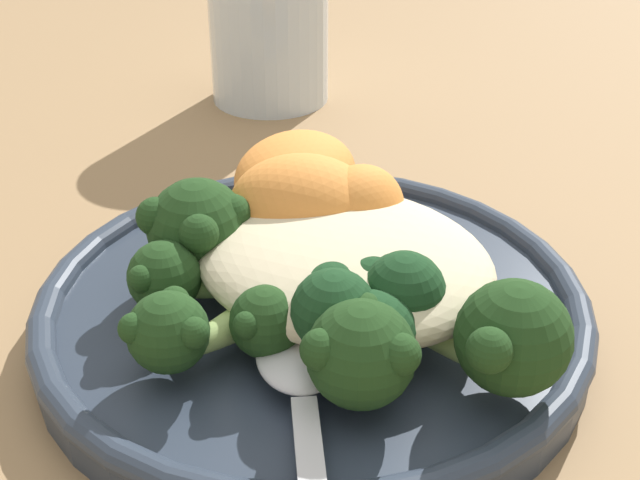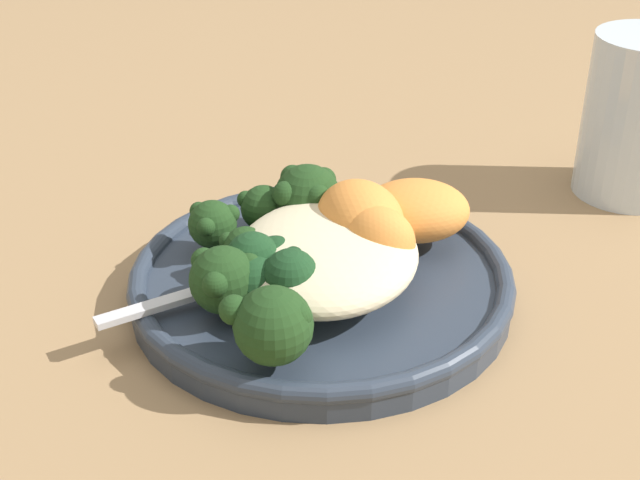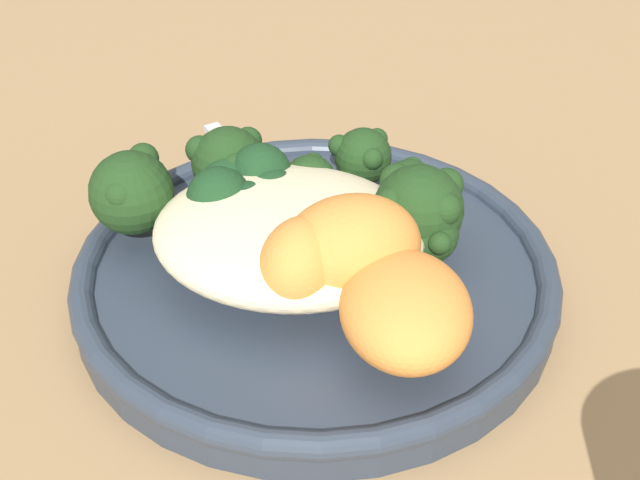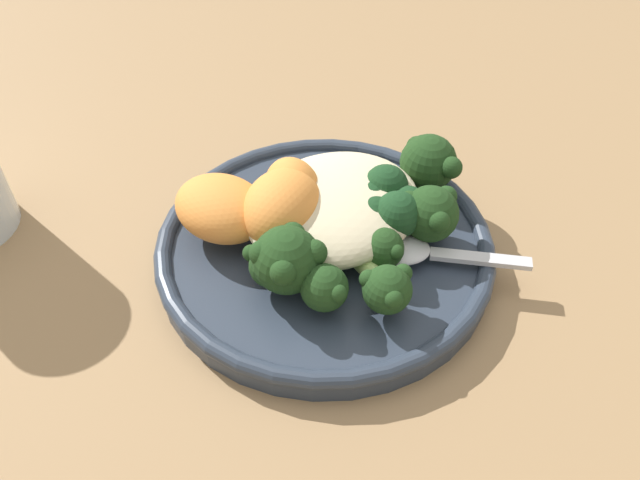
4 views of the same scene
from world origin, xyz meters
TOP-DOWN VIEW (x-y plane):
  - ground_plane at (0.00, 0.00)m, footprint 4.00×4.00m
  - plate at (0.00, -0.01)m, footprint 0.23×0.23m
  - quinoa_mound at (-0.01, -0.01)m, footprint 0.13×0.11m
  - broccoli_stalk_0 at (0.04, -0.01)m, footprint 0.08×0.04m
  - broccoli_stalk_1 at (0.04, 0.01)m, footprint 0.08×0.06m
  - broccoli_stalk_2 at (0.02, 0.02)m, footprint 0.08×0.10m
  - broccoli_stalk_3 at (0.01, 0.04)m, footprint 0.04×0.11m
  - broccoli_stalk_4 at (-0.01, 0.02)m, footprint 0.03×0.09m
  - broccoli_stalk_5 at (-0.05, 0.03)m, footprint 0.10×0.10m
  - broccoli_stalk_6 at (-0.08, 0.00)m, footprint 0.13×0.06m
  - sweet_potato_chunk_0 at (0.02, -0.03)m, footprint 0.08×0.08m
  - sweet_potato_chunk_1 at (0.05, -0.06)m, footprint 0.07×0.08m
  - sweet_potato_chunk_2 at (0.00, -0.04)m, footprint 0.04×0.05m
  - kale_tuft at (-0.04, 0.01)m, footprint 0.06×0.06m
  - spoon at (-0.03, 0.04)m, footprint 0.09×0.10m

SIDE VIEW (x-z plane):
  - ground_plane at x=0.00m, z-range 0.00..0.00m
  - plate at x=0.00m, z-range 0.00..0.02m
  - spoon at x=-0.03m, z-range 0.02..0.03m
  - broccoli_stalk_4 at x=-0.01m, z-range 0.02..0.05m
  - broccoli_stalk_2 at x=0.02m, z-range 0.02..0.05m
  - broccoli_stalk_0 at x=0.04m, z-range 0.02..0.05m
  - broccoli_stalk_3 at x=0.01m, z-range 0.02..0.05m
  - quinoa_mound at x=-0.01m, z-range 0.02..0.05m
  - broccoli_stalk_5 at x=-0.05m, z-range 0.02..0.06m
  - sweet_potato_chunk_1 at x=0.05m, z-range 0.02..0.06m
  - kale_tuft at x=-0.04m, z-range 0.02..0.06m
  - broccoli_stalk_6 at x=-0.08m, z-range 0.02..0.06m
  - broccoli_stalk_1 at x=0.04m, z-range 0.02..0.06m
  - sweet_potato_chunk_2 at x=0.00m, z-range 0.02..0.06m
  - sweet_potato_chunk_0 at x=0.02m, z-range 0.02..0.07m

